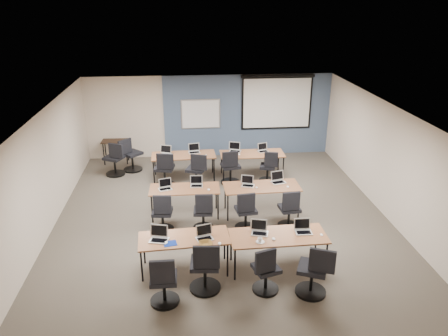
{
  "coord_description": "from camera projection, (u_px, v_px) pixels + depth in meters",
  "views": [
    {
      "loc": [
        -0.87,
        -9.42,
        5.11
      ],
      "look_at": [
        0.08,
        0.4,
        1.15
      ],
      "focal_mm": 35.0,
      "sensor_mm": 36.0,
      "label": 1
    }
  ],
  "objects": [
    {
      "name": "coffee_cup",
      "position": [
        260.0,
        240.0,
        8.23
      ],
      "size": [
        0.09,
        0.09,
        0.07
      ],
      "primitive_type": "imported",
      "rotation": [
        0.0,
        0.0,
        0.14
      ],
      "color": "silver",
      "rests_on": "snack_plate"
    },
    {
      "name": "training_table_front_left",
      "position": [
        184.0,
        240.0,
        8.43
      ],
      "size": [
        1.75,
        0.73,
        0.73
      ],
      "rotation": [
        0.0,
        0.0,
        0.06
      ],
      "color": "#996745",
      "rests_on": "floor"
    },
    {
      "name": "mouse_1",
      "position": [
        220.0,
        243.0,
        8.19
      ],
      "size": [
        0.07,
        0.11,
        0.04
      ],
      "primitive_type": "ellipsoid",
      "rotation": [
        0.0,
        0.0,
        0.11
      ],
      "color": "white",
      "rests_on": "training_table_front_left"
    },
    {
      "name": "snack_plate",
      "position": [
        260.0,
        242.0,
        8.25
      ],
      "size": [
        0.21,
        0.21,
        0.01
      ],
      "primitive_type": "cylinder",
      "rotation": [
        0.0,
        0.0,
        -0.33
      ],
      "color": "white",
      "rests_on": "training_table_front_right"
    },
    {
      "name": "task_chair_3",
      "position": [
        314.0,
        274.0,
        7.8
      ],
      "size": [
        0.6,
        0.56,
        1.04
      ],
      "rotation": [
        0.0,
        0.0,
        -0.41
      ],
      "color": "black",
      "rests_on": "floor"
    },
    {
      "name": "wall_right",
      "position": [
        387.0,
        161.0,
        10.53
      ],
      "size": [
        0.04,
        9.0,
        2.7
      ],
      "primitive_type": "cube",
      "color": "beige",
      "rests_on": "ground"
    },
    {
      "name": "wall_left",
      "position": [
        46.0,
        173.0,
        9.82
      ],
      "size": [
        0.04,
        9.0,
        2.7
      ],
      "primitive_type": "cube",
      "color": "beige",
      "rests_on": "ground"
    },
    {
      "name": "laptop_7",
      "position": [
        278.0,
        180.0,
        10.86
      ],
      "size": [
        0.34,
        0.29,
        0.26
      ],
      "rotation": [
        0.0,
        0.0,
        0.26
      ],
      "color": "silver",
      "rests_on": "training_table_mid_right"
    },
    {
      "name": "task_chair_7",
      "position": [
        289.0,
        212.0,
        10.08
      ],
      "size": [
        0.5,
        0.5,
        0.98
      ],
      "rotation": [
        0.0,
        0.0,
        0.11
      ],
      "color": "black",
      "rests_on": "floor"
    },
    {
      "name": "mouse_9",
      "position": [
        206.0,
        155.0,
        12.65
      ],
      "size": [
        0.07,
        0.1,
        0.03
      ],
      "primitive_type": "ellipsoid",
      "rotation": [
        0.0,
        0.0,
        0.16
      ],
      "color": "white",
      "rests_on": "training_table_back_left"
    },
    {
      "name": "mouse_8",
      "position": [
        171.0,
        157.0,
        12.53
      ],
      "size": [
        0.07,
        0.1,
        0.03
      ],
      "primitive_type": "ellipsoid",
      "rotation": [
        0.0,
        0.0,
        0.13
      ],
      "color": "white",
      "rests_on": "training_table_back_left"
    },
    {
      "name": "task_chair_9",
      "position": [
        197.0,
        173.0,
        12.21
      ],
      "size": [
        0.57,
        0.55,
        1.03
      ],
      "rotation": [
        0.0,
        0.0,
        -0.34
      ],
      "color": "black",
      "rests_on": "floor"
    },
    {
      "name": "training_table_back_left",
      "position": [
        184.0,
        156.0,
        12.73
      ],
      "size": [
        1.85,
        0.77,
        0.73
      ],
      "rotation": [
        0.0,
        0.0,
        0.03
      ],
      "color": "#975D27",
      "rests_on": "floor"
    },
    {
      "name": "task_chair_2",
      "position": [
        266.0,
        273.0,
        7.89
      ],
      "size": [
        0.5,
        0.49,
        0.97
      ],
      "rotation": [
        0.0,
        0.0,
        0.3
      ],
      "color": "black",
      "rests_on": "floor"
    },
    {
      "name": "task_chair_5",
      "position": [
        204.0,
        215.0,
        9.98
      ],
      "size": [
        0.49,
        0.49,
        0.97
      ],
      "rotation": [
        0.0,
        0.0,
        -0.08
      ],
      "color": "black",
      "rests_on": "floor"
    },
    {
      "name": "laptop_5",
      "position": [
        196.0,
        183.0,
        10.66
      ],
      "size": [
        0.3,
        0.26,
        0.23
      ],
      "rotation": [
        0.0,
        0.0,
        -0.07
      ],
      "color": "#B1B1B4",
      "rests_on": "training_table_mid_left"
    },
    {
      "name": "projector_screen",
      "position": [
        277.0,
        99.0,
        14.24
      ],
      "size": [
        2.4,
        0.1,
        1.82
      ],
      "color": "black",
      "rests_on": "wall_back"
    },
    {
      "name": "task_chair_0",
      "position": [
        164.0,
        284.0,
        7.56
      ],
      "size": [
        0.52,
        0.52,
        1.0
      ],
      "rotation": [
        0.0,
        0.0,
        -0.01
      ],
      "color": "black",
      "rests_on": "floor"
    },
    {
      "name": "mouse_4",
      "position": [
        167.0,
        190.0,
        10.41
      ],
      "size": [
        0.08,
        0.1,
        0.03
      ],
      "primitive_type": "ellipsoid",
      "rotation": [
        0.0,
        0.0,
        -0.29
      ],
      "color": "white",
      "rests_on": "training_table_mid_left"
    },
    {
      "name": "mouse_11",
      "position": [
        270.0,
        153.0,
        12.84
      ],
      "size": [
        0.08,
        0.1,
        0.03
      ],
      "primitive_type": "ellipsoid",
      "rotation": [
        0.0,
        0.0,
        -0.19
      ],
      "color": "white",
      "rests_on": "training_table_back_right"
    },
    {
      "name": "mouse_3",
      "position": [
        322.0,
        235.0,
        8.48
      ],
      "size": [
        0.07,
        0.1,
        0.03
      ],
      "primitive_type": "ellipsoid",
      "rotation": [
        0.0,
        0.0,
        -0.15
      ],
      "color": "white",
      "rests_on": "training_table_front_right"
    },
    {
      "name": "spare_chair_b",
      "position": [
        115.0,
        162.0,
        13.02
      ],
      "size": [
        0.62,
        0.57,
        1.05
      ],
      "rotation": [
        0.0,
        0.0,
        -0.47
      ],
      "color": "black",
      "rests_on": "floor"
    },
    {
      "name": "training_table_front_right",
      "position": [
        278.0,
        237.0,
        8.5
      ],
      "size": [
        1.89,
        0.79,
        0.73
      ],
      "rotation": [
        0.0,
        0.0,
        0.02
      ],
      "color": "olive",
      "rests_on": "floor"
    },
    {
      "name": "mouse_0",
      "position": [
        166.0,
        243.0,
        8.22
      ],
      "size": [
        0.08,
        0.11,
        0.04
      ],
      "primitive_type": "ellipsoid",
      "rotation": [
        0.0,
        0.0,
        -0.24
      ],
      "color": "white",
      "rests_on": "training_table_front_left"
    },
    {
      "name": "task_chair_1",
      "position": [
        205.0,
        270.0,
        7.91
      ],
      "size": [
        0.58,
        0.58,
        1.05
      ],
      "rotation": [
        0.0,
        0.0,
        -0.09
      ],
      "color": "black",
      "rests_on": "floor"
    },
    {
      "name": "laptop_1",
      "position": [
        204.0,
        235.0,
        8.37
      ],
      "size": [
        0.32,
        0.27,
        0.24
      ],
      "rotation": [
        0.0,
        0.0,
        0.27
      ],
      "color": "silver",
      "rests_on": "training_table_front_left"
    },
    {
      "name": "laptop_11",
      "position": [
        263.0,
        149.0,
        12.98
      ],
      "size": [
        0.31,
        0.26,
        0.23
      ],
      "rotation": [
        0.0,
        0.0,
        0.33
      ],
      "color": "#B9B9C4",
      "rests_on": "training_table_back_right"
    },
    {
      "name": "spare_chair_a",
      "position": [
        131.0,
        157.0,
        13.35
      ],
      "size": [
        0.69,
        0.58,
        1.05
      ],
      "rotation": [
        0.0,
        0.0,
        0.78
      ],
      "color": "black",
      "rests_on": "floor"
    },
    {
      "name": "laptop_2",
      "position": [
        259.0,
        230.0,
        8.55
      ],
      "size": [
        0.32,
        0.27,
        0.25
      ],
      "rotation": [
        0.0,
        0.0,
        -0.27
      ],
      "color": "#A8A8AC",
      "rests_on": "training_table_front_right"
    },
    {
      "name": "blue_mousepad",
      "position": [
        170.0,
        243.0,
        8.2
      ],
      "size": [
        0.28,
        0.25,
        0.01
      ],
      "primitive_type": "cube",
      "rotation": [
        0.0,
        0.0,
        0.19
      ],
      "color": "navy",
      "rests_on": "training_table_front_left"
    },
    {
      "name": "utility_table",
      "position": [
        115.0,
        144.0,
        13.92
      ],
      "size": [
        0.83,
        0.46,
        0.75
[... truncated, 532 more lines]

